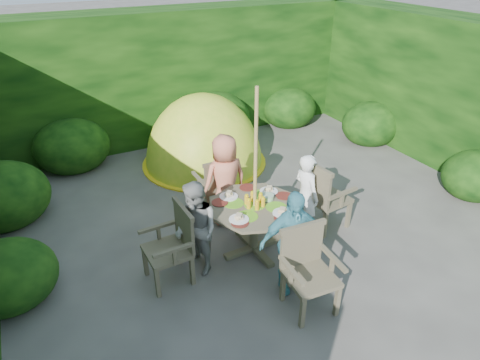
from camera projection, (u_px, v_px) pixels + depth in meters
name	position (u px, v px, depth m)	size (l,w,h in m)	color
ground	(275.00, 229.00, 6.06)	(60.00, 60.00, 0.00)	#4C4944
hedge_enclosure	(232.00, 116.00, 6.50)	(9.00, 9.00, 2.50)	black
patio_table	(255.00, 212.00, 5.38)	(1.22, 1.22, 0.83)	#48412F
parasol_pole	(255.00, 176.00, 5.13)	(0.04, 0.04, 2.20)	olive
garden_chair_right	(323.00, 195.00, 5.87)	(0.59, 0.64, 0.98)	#48412F
garden_chair_left	(173.00, 244.00, 4.95)	(0.51, 0.57, 0.92)	#48412F
garden_chair_back	(216.00, 184.00, 6.28)	(0.52, 0.47, 0.85)	#48412F
garden_chair_front	(308.00, 268.00, 4.58)	(0.59, 0.53, 0.92)	#48412F
child_right	(306.00, 195.00, 5.71)	(0.44, 0.29, 1.19)	white
child_left	(196.00, 229.00, 5.03)	(0.58, 0.45, 1.20)	gray
child_back	(225.00, 180.00, 5.95)	(0.65, 0.42, 1.33)	#E17D5D
child_front	(292.00, 242.00, 4.74)	(0.75, 0.31, 1.29)	teal
dome_tent	(205.00, 163.00, 7.89)	(2.55, 2.55, 2.58)	#B0D629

